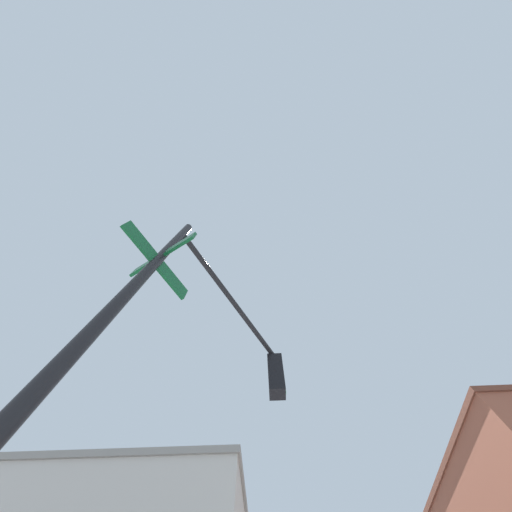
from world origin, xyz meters
TOP-DOWN VIEW (x-y plane):
  - traffic_signal_near at (-6.76, -5.39)m, footprint 2.04×3.35m

SIDE VIEW (x-z plane):
  - traffic_signal_near at x=-6.76m, z-range 1.27..7.28m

